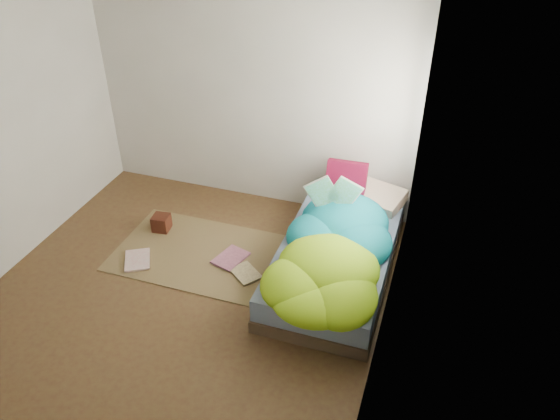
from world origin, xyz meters
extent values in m
cube|color=#4A2C1C|center=(0.00, 0.00, 0.00)|extent=(3.50, 3.50, 0.00)
cube|color=#B8B5AF|center=(0.00, 1.75, 1.30)|extent=(3.50, 0.04, 2.60)
cube|color=#B8B5AF|center=(0.00, -1.75, 1.30)|extent=(3.50, 0.04, 2.60)
cube|color=#B8B5AF|center=(1.75, 0.00, 1.30)|extent=(0.04, 3.50, 2.60)
cube|color=white|center=(1.74, 0.90, 1.40)|extent=(0.01, 1.00, 1.20)
cube|color=#39301F|center=(1.22, 0.72, 0.06)|extent=(1.00, 2.00, 0.12)
cube|color=slate|center=(1.22, 0.72, 0.23)|extent=(0.98, 1.96, 0.22)
cube|color=brown|center=(-0.15, 0.55, 0.01)|extent=(1.60, 1.10, 0.01)
cube|color=#EEE8CD|center=(1.40, 1.52, 0.41)|extent=(0.68, 0.53, 0.13)
cube|color=#4E0521|center=(1.11, 1.49, 0.54)|extent=(0.41, 0.15, 0.41)
cube|color=#34100B|center=(-0.67, 0.79, 0.10)|extent=(0.19, 0.19, 0.17)
imported|color=beige|center=(-0.75, 0.18, 0.02)|extent=(0.36, 0.40, 0.02)
imported|color=#AF657F|center=(0.09, 0.59, 0.03)|extent=(0.34, 0.39, 0.03)
imported|color=#C4B780|center=(0.36, 0.31, 0.02)|extent=(0.36, 0.34, 0.02)
camera|label=1|loc=(1.99, -3.23, 3.40)|focal=35.00mm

